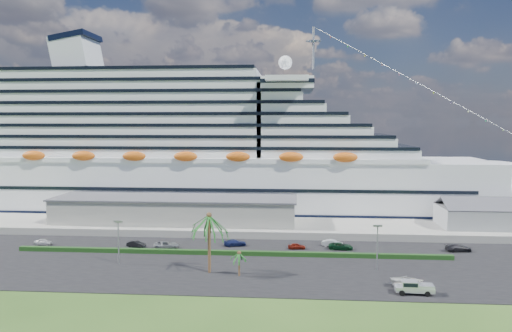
# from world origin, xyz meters

# --- Properties ---
(ground) EXTENTS (420.00, 420.00, 0.00)m
(ground) POSITION_xyz_m (0.00, 0.00, 0.00)
(ground) COLOR #284918
(ground) RESTS_ON ground
(asphalt_lot) EXTENTS (140.00, 38.00, 0.12)m
(asphalt_lot) POSITION_xyz_m (0.00, 11.00, 0.06)
(asphalt_lot) COLOR black
(asphalt_lot) RESTS_ON ground
(wharf) EXTENTS (240.00, 20.00, 1.80)m
(wharf) POSITION_xyz_m (0.00, 40.00, 0.90)
(wharf) COLOR gray
(wharf) RESTS_ON ground
(water) EXTENTS (420.00, 160.00, 0.02)m
(water) POSITION_xyz_m (0.00, 130.00, 0.01)
(water) COLOR black
(water) RESTS_ON ground
(cruise_ship) EXTENTS (191.00, 38.00, 54.00)m
(cruise_ship) POSITION_xyz_m (-21.53, 64.00, 16.69)
(cruise_ship) COLOR silver
(cruise_ship) RESTS_ON ground
(terminal_building) EXTENTS (61.00, 15.00, 6.30)m
(terminal_building) POSITION_xyz_m (-25.00, 40.00, 5.01)
(terminal_building) COLOR gray
(terminal_building) RESTS_ON wharf
(port_shed) EXTENTS (24.00, 12.31, 7.37)m
(port_shed) POSITION_xyz_m (52.00, 40.00, 4.40)
(port_shed) COLOR gray
(port_shed) RESTS_ON wharf
(hedge) EXTENTS (88.00, 1.10, 0.90)m
(hedge) POSITION_xyz_m (-8.00, 16.00, 0.57)
(hedge) COLOR black
(hedge) RESTS_ON asphalt_lot
(lamp_post_left) EXTENTS (1.60, 0.35, 8.27)m
(lamp_post_left) POSITION_xyz_m (-28.00, 8.00, 5.34)
(lamp_post_left) COLOR gray
(lamp_post_left) RESTS_ON asphalt_lot
(lamp_post_right) EXTENTS (1.60, 0.35, 8.27)m
(lamp_post_right) POSITION_xyz_m (20.00, 8.00, 5.34)
(lamp_post_right) COLOR gray
(lamp_post_right) RESTS_ON asphalt_lot
(palm_tall) EXTENTS (8.82, 8.82, 11.13)m
(palm_tall) POSITION_xyz_m (-10.00, 4.00, 9.20)
(palm_tall) COLOR #47301E
(palm_tall) RESTS_ON ground
(palm_short) EXTENTS (3.53, 3.53, 4.56)m
(palm_short) POSITION_xyz_m (-4.50, 2.50, 3.67)
(palm_short) COLOR #47301E
(palm_short) RESTS_ON ground
(parked_car_0) EXTENTS (3.82, 1.60, 1.29)m
(parked_car_0) POSITION_xyz_m (-49.71, 21.03, 0.77)
(parked_car_0) COLOR silver
(parked_car_0) RESTS_ON asphalt_lot
(parked_car_1) EXTENTS (4.27, 2.25, 1.34)m
(parked_car_1) POSITION_xyz_m (-28.78, 20.70, 0.79)
(parked_car_1) COLOR black
(parked_car_1) RESTS_ON asphalt_lot
(parked_car_2) EXTENTS (5.67, 3.62, 1.46)m
(parked_car_2) POSITION_xyz_m (-22.12, 20.31, 0.85)
(parked_car_2) COLOR gray
(parked_car_2) RESTS_ON asphalt_lot
(parked_car_3) EXTENTS (5.21, 3.35, 1.41)m
(parked_car_3) POSITION_xyz_m (-7.82, 23.45, 0.82)
(parked_car_3) COLOR #141C47
(parked_car_3) RESTS_ON asphalt_lot
(parked_car_4) EXTENTS (3.85, 1.89, 1.26)m
(parked_car_4) POSITION_xyz_m (5.54, 21.82, 0.75)
(parked_car_4) COLOR maroon
(parked_car_4) RESTS_ON asphalt_lot
(parked_car_5) EXTENTS (4.79, 2.69, 1.50)m
(parked_car_5) POSITION_xyz_m (13.23, 24.48, 0.87)
(parked_car_5) COLOR #B5B8BD
(parked_car_5) RESTS_ON asphalt_lot
(parked_car_6) EXTENTS (5.34, 2.86, 1.43)m
(parked_car_6) POSITION_xyz_m (14.76, 22.16, 0.83)
(parked_car_6) COLOR black
(parked_car_6) RESTS_ON asphalt_lot
(parked_car_7) EXTENTS (5.60, 2.93, 1.55)m
(parked_car_7) POSITION_xyz_m (38.91, 22.51, 0.90)
(parked_car_7) COLOR black
(parked_car_7) RESTS_ON asphalt_lot
(pickup_truck) EXTENTS (6.03, 2.45, 2.10)m
(pickup_truck) POSITION_xyz_m (23.63, -4.49, 1.27)
(pickup_truck) COLOR black
(pickup_truck) RESTS_ON asphalt_lot
(boat_trailer) EXTENTS (5.96, 4.01, 1.69)m
(boat_trailer) POSITION_xyz_m (23.28, -1.45, 1.24)
(boat_trailer) COLOR gray
(boat_trailer) RESTS_ON asphalt_lot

